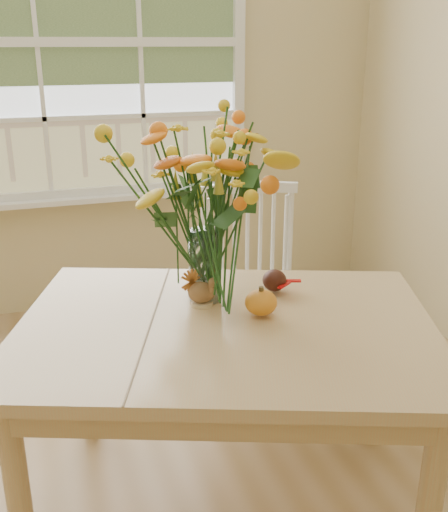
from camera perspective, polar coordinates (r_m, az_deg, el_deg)
name	(u,v)px	position (r m, az deg, el deg)	size (l,w,h in m)	color
wall_back	(40,81)	(3.54, -17.08, 15.66)	(4.00, 0.02, 2.70)	beige
window	(37,46)	(3.50, -17.38, 18.58)	(2.42, 0.12, 1.74)	silver
dining_table	(226,349)	(1.96, 0.18, -8.81)	(1.57, 1.34, 0.71)	tan
windsor_chair	(251,283)	(2.70, 2.60, -2.55)	(0.49, 0.48, 0.94)	white
flower_vase	(204,195)	(1.96, -1.91, 5.84)	(0.52, 0.52, 0.62)	white
pumpkin	(261,304)	(1.95, 3.54, -4.56)	(0.11, 0.11, 0.08)	#C36F17
turkey_figurine	(202,292)	(2.02, -2.13, -3.46)	(0.10, 0.08, 0.12)	#CCB78C
dark_gourd	(274,281)	(2.14, 4.83, -2.43)	(0.12, 0.09, 0.08)	#38160F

